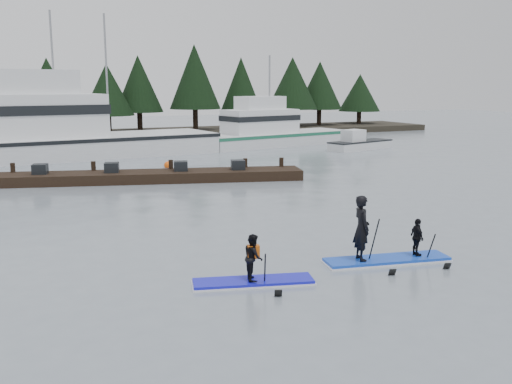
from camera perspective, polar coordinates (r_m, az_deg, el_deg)
name	(u,v)px	position (r m, az deg, el deg)	size (l,w,h in m)	color
ground	(347,269)	(15.73, 9.06, -7.63)	(160.00, 160.00, 0.00)	slate
far_shore	(98,136)	(55.27, -15.52, 5.45)	(70.00, 8.00, 0.60)	#2D281E
treeline	(98,139)	(55.30, -15.51, 5.14)	(60.00, 4.00, 8.00)	black
fishing_boat_large	(64,145)	(41.38, -18.67, 4.45)	(20.35, 7.68, 10.96)	silver
fishing_boat_medium	(272,138)	(47.52, 1.60, 5.38)	(13.97, 6.56, 8.16)	silver
skiff	(360,145)	(45.15, 10.40, 4.64)	(5.72, 1.72, 0.67)	silver
floating_dock	(152,176)	(29.97, -10.38, 1.55)	(15.61, 2.08, 0.52)	black
buoy_b	(168,167)	(34.99, -8.79, 2.45)	(0.48, 0.48, 0.48)	#F4540C
paddleboard_solo	(253,268)	(14.30, -0.27, -7.59)	(3.09, 1.48, 1.78)	#1516C9
paddleboard_duo	(380,241)	(16.28, 12.28, -4.78)	(3.64, 1.58, 2.46)	blue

